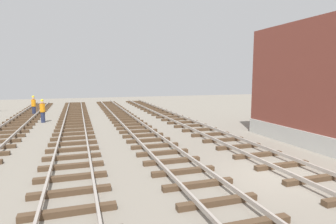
{
  "coord_description": "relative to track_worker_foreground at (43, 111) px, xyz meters",
  "views": [
    {
      "loc": [
        -6.92,
        -8.19,
        3.67
      ],
      "look_at": [
        -0.98,
        10.14,
        1.21
      ],
      "focal_mm": 29.93,
      "sensor_mm": 36.0,
      "label": 1
    }
  ],
  "objects": [
    {
      "name": "track_worker_foreground",
      "position": [
        0.0,
        0.0,
        0.0
      ],
      "size": [
        0.4,
        0.4,
        1.87
      ],
      "color": "#262D4C",
      "rests_on": "ground"
    },
    {
      "name": "ground_plane",
      "position": [
        9.62,
        -15.91,
        -0.93
      ],
      "size": [
        83.43,
        83.43,
        0.0
      ],
      "primitive_type": "plane",
      "color": "gray"
    },
    {
      "name": "track_worker_distant",
      "position": [
        -1.28,
        4.82,
        0.0
      ],
      "size": [
        0.4,
        0.4,
        1.87
      ],
      "color": "#262D4C",
      "rests_on": "ground"
    },
    {
      "name": "track_near_building",
      "position": [
        10.46,
        -15.91,
        -0.8
      ],
      "size": [
        2.5,
        64.17,
        0.32
      ],
      "color": "#4C3826",
      "rests_on": "ground"
    },
    {
      "name": "track_centre",
      "position": [
        6.41,
        -15.91,
        -0.8
      ],
      "size": [
        2.5,
        64.17,
        0.32
      ],
      "color": "#4C3826",
      "rests_on": "ground"
    },
    {
      "name": "track_far",
      "position": [
        2.36,
        -15.91,
        -0.8
      ],
      "size": [
        2.5,
        64.17,
        0.32
      ],
      "color": "#4C3826",
      "rests_on": "ground"
    }
  ]
}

